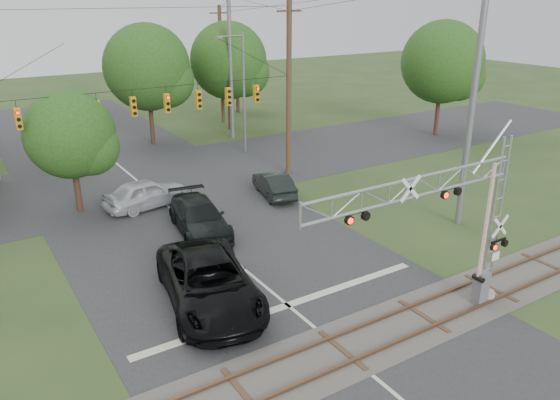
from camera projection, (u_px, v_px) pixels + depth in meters
ground at (381, 383)px, 17.51m from camera, size 160.00×160.00×0.00m
road_main at (235, 262)px, 25.41m from camera, size 14.00×90.00×0.02m
road_cross at (137, 181)px, 36.47m from camera, size 90.00×12.00×0.02m
railroad_track at (342, 350)px, 19.08m from camera, size 90.00×3.20×0.17m
crossing_gantry at (448, 219)px, 19.47m from camera, size 9.73×0.87×6.82m
traffic_signal_span at (165, 103)px, 31.70m from camera, size 19.34×0.36×11.50m
pickup_black at (209, 282)px, 21.63m from camera, size 4.67×7.67×1.99m
car_dark at (199, 217)px, 28.33m from camera, size 3.28×6.10×1.68m
sedan_silver at (147, 193)px, 31.70m from camera, size 5.26×2.81×1.70m
suv_dark at (274, 184)px, 33.56m from camera, size 2.52×4.68×1.47m
streetlight at (242, 88)px, 41.34m from camera, size 2.41×0.25×9.03m
utility_poles at (181, 88)px, 34.57m from camera, size 26.19×29.69×13.11m
treeline at (124, 74)px, 42.28m from camera, size 54.76×25.65×9.91m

